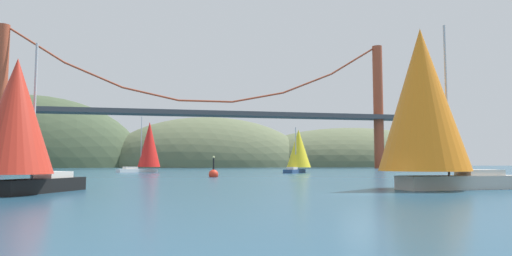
% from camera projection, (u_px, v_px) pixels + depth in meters
% --- Properties ---
extents(ground_plane, '(360.00, 360.00, 0.00)m').
position_uv_depth(ground_plane, '(365.00, 194.00, 22.88)').
color(ground_plane, navy).
extents(headland_left, '(74.83, 44.00, 47.95)m').
position_uv_depth(headland_left, '(27.00, 168.00, 143.65)').
color(headland_left, '#425138').
rests_on(headland_left, ground_plane).
extents(headland_right, '(88.33, 44.00, 29.70)m').
position_uv_depth(headland_right, '(354.00, 167.00, 166.76)').
color(headland_right, '#5B6647').
rests_on(headland_right, ground_plane).
extents(headland_center, '(73.31, 44.00, 35.56)m').
position_uv_depth(headland_center, '(209.00, 167.00, 155.71)').
color(headland_center, '#5B6647').
rests_on(headland_center, ground_plane).
extents(suspension_bridge, '(136.15, 6.00, 35.94)m').
position_uv_depth(suspension_bridge, '(206.00, 109.00, 116.90)').
color(suspension_bridge, '#A34228').
rests_on(suspension_bridge, ground_plane).
extents(sailboat_yellow_sail, '(6.25, 6.83, 7.26)m').
position_uv_depth(sailboat_yellow_sail, '(298.00, 150.00, 70.74)').
color(sailboat_yellow_sail, navy).
rests_on(sailboat_yellow_sail, ground_plane).
extents(sailboat_orange_sail, '(9.49, 5.71, 10.33)m').
position_uv_depth(sailboat_orange_sail, '(424.00, 103.00, 26.90)').
color(sailboat_orange_sail, '#B7B2A8').
rests_on(sailboat_orange_sail, ground_plane).
extents(sailboat_scarlet_sail, '(5.29, 7.49, 8.20)m').
position_uv_depth(sailboat_scarlet_sail, '(18.00, 122.00, 22.57)').
color(sailboat_scarlet_sail, black).
rests_on(sailboat_scarlet_sail, ground_plane).
extents(sailboat_red_spinnaker, '(7.81, 5.74, 9.49)m').
position_uv_depth(sailboat_red_spinnaker, '(148.00, 146.00, 74.80)').
color(sailboat_red_spinnaker, white).
rests_on(sailboat_red_spinnaker, ground_plane).
extents(channel_buoy, '(1.10, 1.10, 2.64)m').
position_uv_depth(channel_buoy, '(214.00, 174.00, 49.67)').
color(channel_buoy, red).
rests_on(channel_buoy, ground_plane).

